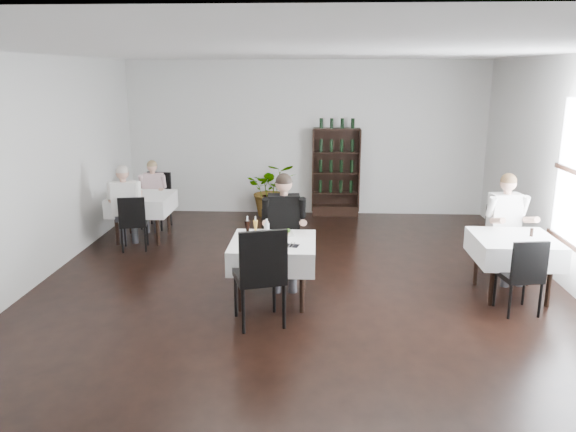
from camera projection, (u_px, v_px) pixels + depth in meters
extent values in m
plane|color=black|center=(297.00, 300.00, 7.02)|extent=(9.00, 9.00, 0.00)
plane|color=white|center=(299.00, 50.00, 6.27)|extent=(9.00, 9.00, 0.00)
plane|color=silver|center=(306.00, 138.00, 11.00)|extent=(7.00, 0.00, 7.00)
plane|color=silver|center=(261.00, 392.00, 2.29)|extent=(7.00, 0.00, 7.00)
plane|color=silver|center=(11.00, 179.00, 6.82)|extent=(0.00, 9.00, 9.00)
cube|color=black|center=(335.00, 210.00, 11.14)|extent=(0.90, 0.28, 0.20)
cylinder|color=black|center=(240.00, 283.00, 6.61)|extent=(0.06, 0.06, 0.71)
cylinder|color=black|center=(248.00, 263.00, 7.32)|extent=(0.06, 0.06, 0.71)
cylinder|color=black|center=(302.00, 284.00, 6.58)|extent=(0.06, 0.06, 0.71)
cylinder|color=black|center=(304.00, 263.00, 7.28)|extent=(0.06, 0.06, 0.71)
cube|color=black|center=(273.00, 244.00, 6.85)|extent=(0.85, 0.85, 0.04)
cube|color=white|center=(273.00, 252.00, 6.88)|extent=(1.03, 1.03, 0.30)
cylinder|color=black|center=(116.00, 224.00, 9.17)|extent=(0.06, 0.06, 0.71)
cylinder|color=black|center=(130.00, 214.00, 9.83)|extent=(0.06, 0.06, 0.71)
cylinder|color=black|center=(157.00, 224.00, 9.14)|extent=(0.06, 0.06, 0.71)
cylinder|color=black|center=(168.00, 214.00, 9.79)|extent=(0.06, 0.06, 0.71)
cube|color=black|center=(142.00, 197.00, 9.39)|extent=(0.80, 0.80, 0.04)
cube|color=white|center=(142.00, 204.00, 9.42)|extent=(0.98, 0.98, 0.30)
cylinder|color=black|center=(492.00, 278.00, 6.78)|extent=(0.06, 0.06, 0.71)
cylinder|color=black|center=(477.00, 259.00, 7.44)|extent=(0.06, 0.06, 0.71)
cylinder|color=black|center=(550.00, 279.00, 6.74)|extent=(0.06, 0.06, 0.71)
cylinder|color=black|center=(529.00, 260.00, 7.40)|extent=(0.06, 0.06, 0.71)
cube|color=black|center=(515.00, 240.00, 7.00)|extent=(0.80, 0.80, 0.04)
cube|color=white|center=(514.00, 249.00, 7.02)|extent=(0.98, 0.98, 0.30)
imported|color=#205C1F|center=(272.00, 189.00, 10.98)|extent=(1.07, 0.96, 1.06)
cylinder|color=black|center=(257.00, 269.00, 7.50)|extent=(0.03, 0.03, 0.43)
cylinder|color=black|center=(264.00, 260.00, 7.86)|extent=(0.03, 0.03, 0.43)
cylinder|color=black|center=(284.00, 271.00, 7.42)|extent=(0.03, 0.03, 0.43)
cylinder|color=black|center=(290.00, 262.00, 7.77)|extent=(0.03, 0.03, 0.43)
cube|color=black|center=(274.00, 248.00, 7.58)|extent=(0.50, 0.50, 0.07)
cube|color=black|center=(277.00, 226.00, 7.70)|extent=(0.43, 0.12, 0.47)
cylinder|color=black|center=(274.00, 291.00, 6.60)|extent=(0.04, 0.04, 0.52)
cylinder|color=black|center=(284.00, 307.00, 6.18)|extent=(0.04, 0.04, 0.52)
cylinder|color=black|center=(236.00, 295.00, 6.49)|extent=(0.04, 0.04, 0.52)
cylinder|color=black|center=(243.00, 311.00, 6.06)|extent=(0.04, 0.04, 0.52)
cube|color=black|center=(259.00, 276.00, 6.26)|extent=(0.66, 0.66, 0.08)
cube|color=black|center=(263.00, 257.00, 5.96)|extent=(0.52, 0.22, 0.57)
cylinder|color=black|center=(141.00, 217.00, 10.09)|extent=(0.04, 0.04, 0.45)
cylinder|color=black|center=(151.00, 212.00, 10.46)|extent=(0.04, 0.04, 0.45)
cylinder|color=black|center=(161.00, 219.00, 10.00)|extent=(0.04, 0.04, 0.45)
cylinder|color=black|center=(171.00, 213.00, 10.37)|extent=(0.04, 0.04, 0.45)
cube|color=black|center=(155.00, 202.00, 10.17)|extent=(0.53, 0.53, 0.07)
cube|color=black|center=(159.00, 185.00, 10.30)|extent=(0.45, 0.13, 0.49)
cylinder|color=black|center=(147.00, 233.00, 9.17)|extent=(0.03, 0.03, 0.41)
cylinder|color=black|center=(145.00, 240.00, 8.84)|extent=(0.03, 0.03, 0.41)
cylinder|color=black|center=(125.00, 234.00, 9.12)|extent=(0.03, 0.03, 0.41)
cylinder|color=black|center=(122.00, 241.00, 8.78)|extent=(0.03, 0.03, 0.41)
cube|color=black|center=(134.00, 223.00, 8.92)|extent=(0.48, 0.48, 0.06)
cube|color=black|center=(132.00, 211.00, 8.68)|extent=(0.41, 0.13, 0.44)
cylinder|color=black|center=(496.00, 267.00, 7.54)|extent=(0.04, 0.04, 0.45)
cylinder|color=black|center=(485.00, 257.00, 7.92)|extent=(0.04, 0.04, 0.45)
cylinder|color=black|center=(524.00, 266.00, 7.56)|extent=(0.04, 0.04, 0.45)
cylinder|color=black|center=(512.00, 257.00, 7.94)|extent=(0.04, 0.04, 0.45)
cube|color=black|center=(506.00, 244.00, 7.68)|extent=(0.49, 0.49, 0.07)
cube|color=black|center=(502.00, 222.00, 7.81)|extent=(0.45, 0.09, 0.49)
cylinder|color=black|center=(524.00, 289.00, 6.82)|extent=(0.03, 0.03, 0.42)
cylinder|color=black|center=(540.00, 300.00, 6.47)|extent=(0.03, 0.03, 0.42)
cylinder|color=black|center=(495.00, 290.00, 6.79)|extent=(0.03, 0.03, 0.42)
cylinder|color=black|center=(510.00, 302.00, 6.43)|extent=(0.03, 0.03, 0.42)
cube|color=black|center=(519.00, 276.00, 6.57)|extent=(0.48, 0.48, 0.06)
cube|color=black|center=(530.00, 261.00, 6.32)|extent=(0.42, 0.11, 0.46)
cube|color=#3B3B42|center=(276.00, 245.00, 7.30)|extent=(0.18, 0.45, 0.15)
cylinder|color=#3B3B42|center=(276.00, 274.00, 7.20)|extent=(0.11, 0.11, 0.51)
cube|color=#3B3B42|center=(292.00, 245.00, 7.31)|extent=(0.18, 0.45, 0.15)
cylinder|color=#3B3B42|center=(293.00, 274.00, 7.21)|extent=(0.11, 0.11, 0.51)
cube|color=black|center=(284.00, 216.00, 7.41)|extent=(0.43, 0.26, 0.57)
cylinder|color=tan|center=(266.00, 223.00, 7.14)|extent=(0.11, 0.33, 0.16)
cylinder|color=tan|center=(303.00, 223.00, 7.15)|extent=(0.11, 0.33, 0.16)
sphere|color=tan|center=(284.00, 184.00, 7.28)|extent=(0.22, 0.22, 0.22)
sphere|color=black|center=(284.00, 182.00, 7.27)|extent=(0.22, 0.22, 0.22)
cube|color=#3B3B42|center=(148.00, 204.00, 9.97)|extent=(0.15, 0.37, 0.12)
cylinder|color=#3B3B42|center=(147.00, 221.00, 9.89)|extent=(0.10, 0.10, 0.42)
cube|color=#3B3B42|center=(157.00, 204.00, 9.97)|extent=(0.15, 0.37, 0.12)
cylinder|color=#3B3B42|center=(156.00, 221.00, 9.89)|extent=(0.10, 0.10, 0.42)
cube|color=#C6A3A6|center=(153.00, 187.00, 10.06)|extent=(0.36, 0.21, 0.48)
cylinder|color=tan|center=(139.00, 190.00, 9.83)|extent=(0.09, 0.27, 0.13)
cylinder|color=tan|center=(162.00, 190.00, 9.84)|extent=(0.09, 0.27, 0.13)
sphere|color=tan|center=(152.00, 167.00, 9.95)|extent=(0.18, 0.18, 0.18)
sphere|color=olive|center=(152.00, 165.00, 9.95)|extent=(0.18, 0.18, 0.18)
cube|color=#3B3B42|center=(133.00, 215.00, 9.05)|extent=(0.22, 0.42, 0.13)
cylinder|color=#3B3B42|center=(135.00, 230.00, 9.28)|extent=(0.10, 0.10, 0.47)
cube|color=#3B3B42|center=(120.00, 215.00, 9.01)|extent=(0.22, 0.42, 0.13)
cylinder|color=#3B3B42|center=(123.00, 230.00, 9.25)|extent=(0.10, 0.10, 0.47)
cube|color=silver|center=(124.00, 198.00, 8.78)|extent=(0.42, 0.29, 0.52)
cylinder|color=tan|center=(140.00, 196.00, 9.07)|extent=(0.14, 0.30, 0.15)
cylinder|color=tan|center=(112.00, 197.00, 8.99)|extent=(0.14, 0.30, 0.15)
sphere|color=tan|center=(122.00, 173.00, 8.70)|extent=(0.20, 0.20, 0.20)
sphere|color=beige|center=(122.00, 171.00, 8.69)|extent=(0.20, 0.20, 0.20)
cube|color=#3B3B42|center=(502.00, 241.00, 7.50)|extent=(0.21, 0.44, 0.14)
cylinder|color=#3B3B42|center=(506.00, 269.00, 7.41)|extent=(0.11, 0.11, 0.50)
cube|color=#3B3B42|center=(516.00, 241.00, 7.52)|extent=(0.21, 0.44, 0.14)
cylinder|color=#3B3B42|center=(521.00, 268.00, 7.43)|extent=(0.11, 0.11, 0.50)
cube|color=silver|center=(505.00, 214.00, 7.62)|extent=(0.43, 0.28, 0.56)
cylinder|color=tan|center=(497.00, 221.00, 7.33)|extent=(0.13, 0.32, 0.16)
cylinder|color=tan|center=(531.00, 220.00, 7.38)|extent=(0.13, 0.32, 0.16)
sphere|color=tan|center=(508.00, 183.00, 7.49)|extent=(0.21, 0.21, 0.21)
sphere|color=brown|center=(509.00, 181.00, 7.48)|extent=(0.21, 0.21, 0.21)
cube|color=white|center=(284.00, 234.00, 7.09)|extent=(0.27, 0.27, 0.02)
cube|color=#5A3419|center=(281.00, 233.00, 7.07)|extent=(0.11, 0.10, 0.02)
sphere|color=#3D6E1D|center=(288.00, 231.00, 7.12)|extent=(0.06, 0.06, 0.06)
cube|color=brown|center=(285.00, 234.00, 7.03)|extent=(0.09, 0.07, 0.02)
cube|color=white|center=(269.00, 243.00, 6.72)|extent=(0.31, 0.31, 0.02)
cube|color=#5A3419|center=(267.00, 242.00, 6.70)|extent=(0.11, 0.09, 0.02)
sphere|color=#3D6E1D|center=(275.00, 239.00, 6.75)|extent=(0.06, 0.06, 0.06)
cube|color=brown|center=(271.00, 243.00, 6.66)|extent=(0.12, 0.11, 0.02)
cone|color=black|center=(248.00, 231.00, 6.83)|extent=(0.07, 0.07, 0.25)
cylinder|color=silver|center=(247.00, 218.00, 6.79)|extent=(0.02, 0.02, 0.06)
cone|color=#BE8C30|center=(256.00, 229.00, 6.96)|extent=(0.06, 0.06, 0.22)
cylinder|color=silver|center=(255.00, 218.00, 6.93)|extent=(0.02, 0.02, 0.05)
cylinder|color=silver|center=(267.00, 232.00, 6.84)|extent=(0.06, 0.06, 0.21)
cylinder|color=#B50A1D|center=(267.00, 233.00, 6.84)|extent=(0.07, 0.07, 0.05)
cylinder|color=silver|center=(267.00, 221.00, 6.81)|extent=(0.03, 0.03, 0.05)
cube|color=black|center=(292.00, 246.00, 6.64)|extent=(0.19, 0.16, 0.01)
cylinder|color=silver|center=(290.00, 245.00, 6.64)|extent=(0.05, 0.18, 0.01)
cylinder|color=silver|center=(293.00, 245.00, 6.64)|extent=(0.04, 0.18, 0.01)
cylinder|color=black|center=(532.00, 232.00, 7.01)|extent=(0.05, 0.05, 0.10)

